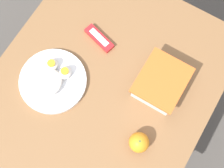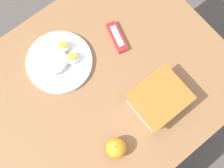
% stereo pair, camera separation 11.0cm
% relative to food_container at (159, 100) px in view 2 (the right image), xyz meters
% --- Properties ---
extents(ground_plane, '(10.00, 10.00, 0.00)m').
position_rel_food_container_xyz_m(ground_plane, '(0.12, -0.18, -0.76)').
color(ground_plane, '#4C4742').
extents(table, '(0.95, 0.77, 0.72)m').
position_rel_food_container_xyz_m(table, '(0.12, -0.18, -0.13)').
color(table, brown).
rests_on(table, ground_plane).
extents(food_container, '(0.19, 0.16, 0.08)m').
position_rel_food_container_xyz_m(food_container, '(0.00, 0.00, 0.00)').
color(food_container, white).
rests_on(food_container, table).
extents(orange_fruit, '(0.07, 0.07, 0.07)m').
position_rel_food_container_xyz_m(orange_fruit, '(0.22, 0.03, 0.00)').
color(orange_fruit, orange).
rests_on(orange_fruit, table).
extents(rice_plate, '(0.24, 0.24, 0.06)m').
position_rel_food_container_xyz_m(rice_plate, '(0.18, -0.34, -0.02)').
color(rice_plate, white).
rests_on(rice_plate, table).
extents(candy_bar, '(0.07, 0.13, 0.02)m').
position_rel_food_container_xyz_m(candy_bar, '(-0.04, -0.28, -0.02)').
color(candy_bar, red).
rests_on(candy_bar, table).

